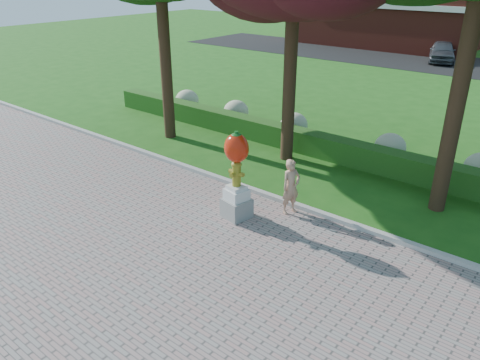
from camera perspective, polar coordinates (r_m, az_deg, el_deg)
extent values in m
plane|color=#1E5816|center=(11.67, -2.73, -8.27)|extent=(100.00, 100.00, 0.00)
cube|color=gray|center=(9.69, -19.42, -17.76)|extent=(40.00, 14.00, 0.04)
cube|color=#ADADA5|center=(13.70, 5.62, -2.67)|extent=(40.00, 0.18, 0.15)
cube|color=#144814|center=(16.79, 13.31, 3.26)|extent=(24.00, 0.70, 0.80)
ellipsoid|color=#B6B98D|center=(22.56, -6.47, 9.63)|extent=(1.10, 1.10, 0.99)
ellipsoid|color=#B6B98D|center=(20.61, -0.49, 8.34)|extent=(1.10, 1.10, 0.99)
ellipsoid|color=#B6B98D|center=(18.92, 6.59, 6.68)|extent=(1.10, 1.10, 0.99)
ellipsoid|color=#B6B98D|center=(17.25, 17.82, 3.83)|extent=(1.10, 1.10, 0.99)
cube|color=maroon|center=(44.55, 18.20, 19.87)|extent=(14.00, 8.00, 7.00)
cylinder|color=black|center=(18.54, -9.13, 15.11)|extent=(0.44, 0.44, 6.72)
cylinder|color=black|center=(16.13, 6.11, 12.86)|extent=(0.44, 0.44, 6.16)
cylinder|color=black|center=(13.40, 25.34, 10.73)|extent=(0.44, 0.44, 7.28)
cube|color=gray|center=(12.81, -0.42, -3.41)|extent=(0.79, 0.79, 0.54)
cube|color=silver|center=(12.62, -0.42, -1.73)|extent=(0.63, 0.63, 0.30)
cube|color=silver|center=(12.53, -0.42, -0.89)|extent=(0.51, 0.51, 0.11)
cylinder|color=olive|center=(12.38, -0.43, 0.60)|extent=(0.24, 0.24, 0.60)
ellipsoid|color=olive|center=(12.26, -0.43, 1.89)|extent=(0.28, 0.28, 0.20)
cylinder|color=olive|center=(12.45, -1.04, 1.08)|extent=(0.13, 0.12, 0.12)
cylinder|color=olive|center=(12.25, 0.19, 0.67)|extent=(0.13, 0.12, 0.12)
cylinder|color=olive|center=(12.24, -0.91, 0.64)|extent=(0.13, 0.13, 0.13)
cylinder|color=olive|center=(12.23, -0.43, 2.26)|extent=(0.09, 0.09, 0.05)
ellipsoid|color=red|center=(12.09, -0.44, 3.92)|extent=(0.68, 0.61, 0.78)
ellipsoid|color=red|center=(12.21, -1.15, 4.03)|extent=(0.33, 0.33, 0.50)
ellipsoid|color=red|center=(11.98, 0.28, 3.61)|extent=(0.33, 0.33, 0.50)
cylinder|color=#145A1C|center=(11.95, -0.45, 5.66)|extent=(0.11, 0.11, 0.13)
ellipsoid|color=#145A1C|center=(11.97, -0.45, 5.51)|extent=(0.26, 0.26, 0.09)
imported|color=tan|center=(12.87, 6.23, -0.82)|extent=(0.54, 0.67, 1.58)
imported|color=#464A4F|center=(37.76, 23.44, 14.19)|extent=(2.91, 4.56, 1.45)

